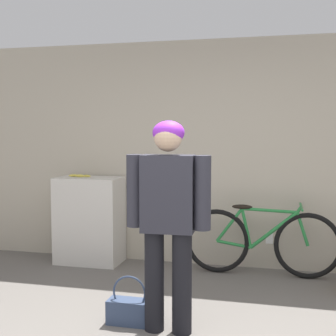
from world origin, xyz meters
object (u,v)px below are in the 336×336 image
object	(u,v)px
bicycle	(261,241)
handbag	(129,310)
person	(168,211)
banana	(80,176)

from	to	relation	value
bicycle	handbag	distance (m)	1.85
bicycle	handbag	bearing A→B (deg)	-122.98
person	banana	distance (m)	2.21
person	banana	xyz separation A→B (m)	(-1.48, 1.64, 0.08)
bicycle	banana	xyz separation A→B (m)	(-2.12, 0.03, 0.66)
banana	person	bearing A→B (deg)	-47.97
person	handbag	xyz separation A→B (m)	(-0.34, 0.06, -0.84)
banana	handbag	size ratio (longest dim) A/B	0.72
handbag	bicycle	bearing A→B (deg)	57.68
bicycle	banana	distance (m)	2.22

